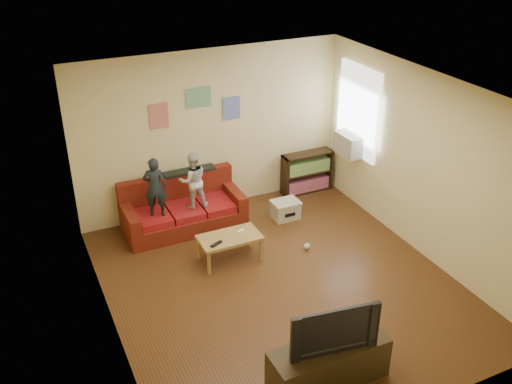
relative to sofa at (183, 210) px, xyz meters
name	(u,v)px	position (x,y,z in m)	size (l,w,h in m)	color
room_shell	(283,197)	(0.70, -2.06, 1.07)	(4.52, 5.02, 2.72)	#563316
sofa	(183,210)	(0.00, 0.00, 0.00)	(1.89, 0.87, 0.83)	maroon
child_a	(155,187)	(-0.45, -0.16, 0.59)	(0.34, 0.23, 0.95)	black
child_b	(193,181)	(0.15, -0.16, 0.57)	(0.44, 0.35, 0.91)	beige
coffee_table	(230,240)	(0.30, -1.22, 0.07)	(0.89, 0.49, 0.40)	#AE8544
remote	(216,244)	(0.05, -1.34, 0.13)	(0.20, 0.05, 0.02)	black
game_controller	(241,231)	(0.50, -1.17, 0.14)	(0.13, 0.04, 0.03)	white
bookshelf	(307,174)	(2.40, 0.24, 0.05)	(0.92, 0.28, 0.73)	black
window	(358,111)	(2.92, -0.41, 1.36)	(0.04, 1.08, 1.48)	white
ac_unit	(349,144)	(2.80, -0.41, 0.80)	(0.28, 0.55, 0.35)	#B7B2A3
artwork_left	(159,116)	(-0.15, 0.42, 1.47)	(0.30, 0.01, 0.40)	#D87266
artwork_center	(198,98)	(0.50, 0.42, 1.67)	(0.42, 0.01, 0.32)	#72B27F
artwork_right	(231,108)	(1.05, 0.42, 1.42)	(0.30, 0.01, 0.38)	#727FCC
file_box	(286,209)	(1.61, -0.48, -0.12)	(0.44, 0.34, 0.31)	beige
tv_stand	(329,364)	(0.36, -3.84, -0.03)	(1.33, 0.44, 0.50)	#392A16
television	(332,326)	(0.36, -3.84, 0.50)	(0.97, 0.13, 0.56)	black
tissue	(307,246)	(1.46, -1.46, -0.23)	(0.10, 0.10, 0.10)	silver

